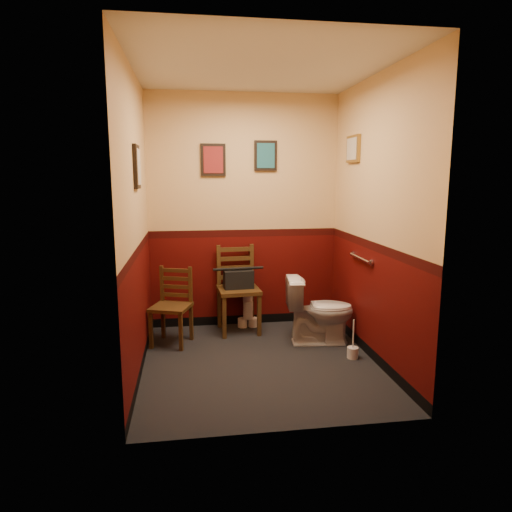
{
  "coord_description": "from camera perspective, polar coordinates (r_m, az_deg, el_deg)",
  "views": [
    {
      "loc": [
        -0.65,
        -4.09,
        1.77
      ],
      "look_at": [
        0.0,
        0.25,
        1.0
      ],
      "focal_mm": 32.0,
      "sensor_mm": 36.0,
      "label": 1
    }
  ],
  "objects": [
    {
      "name": "floor",
      "position": [
        4.5,
        0.48,
        -13.2
      ],
      "size": [
        2.2,
        2.4,
        0.0
      ],
      "primitive_type": "cube",
      "color": "black",
      "rests_on": "ground"
    },
    {
      "name": "ceiling",
      "position": [
        4.24,
        0.54,
        22.63
      ],
      "size": [
        2.2,
        2.4,
        0.0
      ],
      "primitive_type": "cube",
      "rotation": [
        3.14,
        0.0,
        0.0
      ],
      "color": "silver",
      "rests_on": "ground"
    },
    {
      "name": "wall_back",
      "position": [
        5.34,
        -1.51,
        5.45
      ],
      "size": [
        2.2,
        0.0,
        2.7
      ],
      "primitive_type": "cube",
      "rotation": [
        1.57,
        0.0,
        0.0
      ],
      "color": "#470806",
      "rests_on": "ground"
    },
    {
      "name": "wall_front",
      "position": [
        2.99,
        4.11,
        1.85
      ],
      "size": [
        2.2,
        0.0,
        2.7
      ],
      "primitive_type": "cube",
      "rotation": [
        -1.57,
        0.0,
        0.0
      ],
      "color": "#470806",
      "rests_on": "ground"
    },
    {
      "name": "wall_left",
      "position": [
        4.13,
        -14.77,
        3.8
      ],
      "size": [
        0.0,
        2.4,
        2.7
      ],
      "primitive_type": "cube",
      "rotation": [
        1.57,
        0.0,
        1.57
      ],
      "color": "#470806",
      "rests_on": "ground"
    },
    {
      "name": "wall_right",
      "position": [
        4.46,
        14.64,
        4.24
      ],
      "size": [
        0.0,
        2.4,
        2.7
      ],
      "primitive_type": "cube",
      "rotation": [
        1.57,
        0.0,
        -1.57
      ],
      "color": "#470806",
      "rests_on": "ground"
    },
    {
      "name": "grab_bar",
      "position": [
        4.73,
        12.91,
        -0.26
      ],
      "size": [
        0.05,
        0.56,
        0.06
      ],
      "color": "silver",
      "rests_on": "wall_right"
    },
    {
      "name": "framed_print_back_a",
      "position": [
        5.28,
        -5.37,
        11.88
      ],
      "size": [
        0.28,
        0.04,
        0.36
      ],
      "color": "black",
      "rests_on": "wall_back"
    },
    {
      "name": "framed_print_back_b",
      "position": [
        5.35,
        1.21,
        12.43
      ],
      "size": [
        0.26,
        0.04,
        0.34
      ],
      "color": "black",
      "rests_on": "wall_back"
    },
    {
      "name": "framed_print_left",
      "position": [
        4.21,
        -14.65,
        10.73
      ],
      "size": [
        0.04,
        0.3,
        0.38
      ],
      "color": "black",
      "rests_on": "wall_left"
    },
    {
      "name": "framed_print_right",
      "position": [
        5.0,
        12.03,
        12.96
      ],
      "size": [
        0.04,
        0.34,
        0.28
      ],
      "color": "olive",
      "rests_on": "wall_right"
    },
    {
      "name": "toilet",
      "position": [
        4.95,
        7.98,
        -6.79
      ],
      "size": [
        0.76,
        0.48,
        0.7
      ],
      "primitive_type": "imported",
      "rotation": [
        0.0,
        0.0,
        1.46
      ],
      "color": "white",
      "rests_on": "floor"
    },
    {
      "name": "toilet_brush",
      "position": [
        4.68,
        12.0,
        -11.64
      ],
      "size": [
        0.11,
        0.11,
        0.39
      ],
      "color": "silver",
      "rests_on": "floor"
    },
    {
      "name": "chair_left",
      "position": [
        4.95,
        -10.43,
        -6.18
      ],
      "size": [
        0.48,
        0.48,
        0.81
      ],
      "rotation": [
        0.0,
        0.0,
        -0.34
      ],
      "color": "#452D14",
      "rests_on": "floor"
    },
    {
      "name": "chair_right",
      "position": [
        5.25,
        -2.29,
        -4.13
      ],
      "size": [
        0.49,
        0.49,
        0.98
      ],
      "rotation": [
        0.0,
        0.0,
        0.07
      ],
      "color": "#452D14",
      "rests_on": "floor"
    },
    {
      "name": "handbag",
      "position": [
        5.17,
        -2.21,
        -2.9
      ],
      "size": [
        0.34,
        0.19,
        0.24
      ],
      "rotation": [
        0.0,
        0.0,
        0.09
      ],
      "color": "black",
      "rests_on": "chair_right"
    },
    {
      "name": "tp_stack",
      "position": [
        5.44,
        -1.02,
        -7.07
      ],
      "size": [
        0.24,
        0.15,
        0.42
      ],
      "color": "silver",
      "rests_on": "floor"
    }
  ]
}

